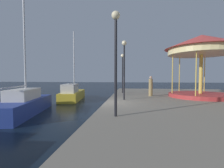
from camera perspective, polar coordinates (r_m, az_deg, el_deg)
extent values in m
plane|color=black|center=(10.90, -2.47, -10.64)|extent=(120.00, 120.00, 0.00)
cube|color=gray|center=(11.77, 31.87, -8.05)|extent=(13.33, 24.79, 0.80)
cube|color=gold|center=(17.88, -13.85, -4.01)|extent=(2.59, 5.97, 0.90)
cube|color=beige|center=(16.62, -14.78, -1.49)|extent=(1.59, 2.69, 0.85)
cylinder|color=silver|center=(18.61, -13.47, 7.93)|extent=(0.12, 0.12, 6.67)
cylinder|color=silver|center=(17.28, -14.26, 0.25)|extent=(0.46, 2.58, 0.08)
cube|color=navy|center=(12.19, -29.26, -7.19)|extent=(3.00, 6.25, 0.99)
cube|color=beige|center=(12.15, -29.18, -3.22)|extent=(1.80, 2.84, 0.69)
cylinder|color=silver|center=(12.56, -28.81, 11.14)|extent=(0.12, 0.12, 6.89)
cylinder|color=silver|center=(11.22, -31.40, -0.90)|extent=(0.59, 2.67, 0.08)
cylinder|color=#B23333|center=(15.26, 29.07, -3.53)|extent=(5.05, 5.05, 0.30)
cylinder|color=gold|center=(15.18, 29.22, 3.09)|extent=(0.28, 0.28, 3.22)
cylinder|color=#F2E099|center=(15.32, 29.38, 10.07)|extent=(5.27, 5.27, 0.50)
cone|color=#C63D38|center=(15.45, 29.45, 13.06)|extent=(5.85, 5.85, 1.13)
cylinder|color=gold|center=(17.44, 30.21, 2.97)|extent=(0.08, 0.08, 3.22)
cylinder|color=gold|center=(16.67, 22.99, 3.15)|extent=(0.08, 0.08, 3.22)
cylinder|color=gold|center=(14.46, 20.84, 3.30)|extent=(0.08, 0.08, 3.22)
cylinder|color=gold|center=(12.92, 27.89, 3.26)|extent=(0.08, 0.08, 3.22)
cylinder|color=black|center=(6.79, 1.33, 5.53)|extent=(0.12, 0.12, 4.09)
sphere|color=#F9E5B2|center=(7.25, 1.35, 23.39)|extent=(0.36, 0.36, 0.36)
cylinder|color=black|center=(11.72, 4.36, 4.01)|extent=(0.12, 0.12, 3.97)
sphere|color=#F9E5B2|center=(11.97, 4.40, 14.42)|extent=(0.36, 0.36, 0.36)
cylinder|color=black|center=(16.69, 3.79, 3.16)|extent=(0.12, 0.12, 3.71)
sphere|color=#F9E5B2|center=(16.83, 3.81, 10.09)|extent=(0.36, 0.36, 0.36)
cylinder|color=#937A4C|center=(14.38, 13.67, -1.20)|extent=(0.34, 0.34, 1.52)
sphere|color=tan|center=(14.35, 13.71, 2.31)|extent=(0.24, 0.24, 0.24)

